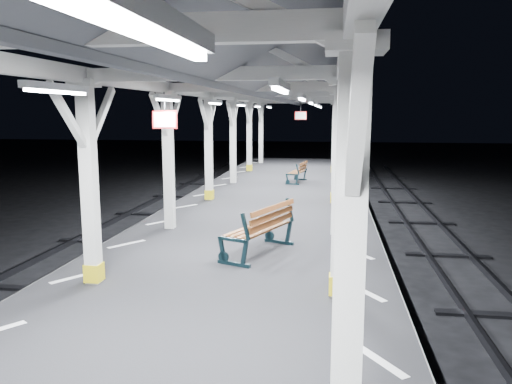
# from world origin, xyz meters

# --- Properties ---
(platform) EXTENTS (6.00, 50.00, 1.00)m
(platform) POSITION_xyz_m (0.00, 0.00, 0.50)
(platform) COLOR black
(platform) RESTS_ON ground
(hazard_stripes_right) EXTENTS (1.00, 48.00, 0.01)m
(hazard_stripes_right) POSITION_xyz_m (2.45, 0.00, 1.00)
(hazard_stripes_right) COLOR silver
(hazard_stripes_right) RESTS_ON platform
(canopy) EXTENTS (5.40, 49.00, 4.65)m
(canopy) POSITION_xyz_m (0.00, -0.01, 4.56)
(canopy) COLOR silver
(canopy) RESTS_ON platform
(bench_mid) EXTENTS (1.33, 2.02, 1.03)m
(bench_mid) POSITION_xyz_m (0.56, 4.07, 1.55)
(bench_mid) COLOR black
(bench_mid) RESTS_ON platform
(bench_far) EXTENTS (0.79, 1.60, 0.83)m
(bench_far) POSITION_xyz_m (0.59, 14.55, 1.44)
(bench_far) COLOR black
(bench_far) RESTS_ON platform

